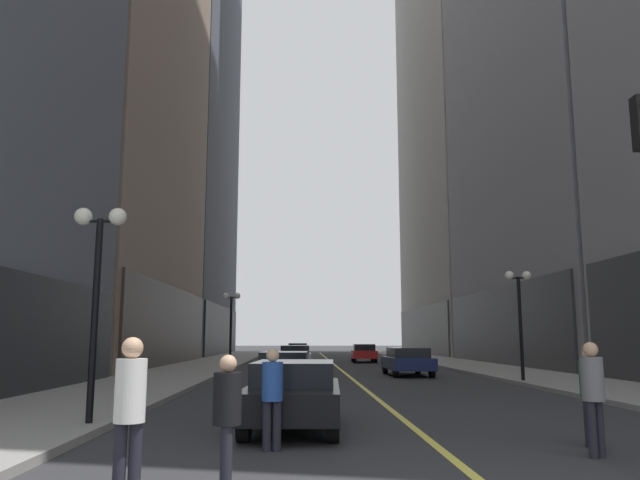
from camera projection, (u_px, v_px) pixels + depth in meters
name	position (u px, v px, depth m)	size (l,w,h in m)	color
ground_plane	(336.00, 366.00, 39.60)	(200.00, 200.00, 0.00)	#2D2D30
sidewalk_left	(207.00, 365.00, 39.35)	(4.50, 78.00, 0.15)	gray
sidewalk_right	(463.00, 364.00, 39.86)	(4.50, 78.00, 0.15)	gray
lane_centre_stripe	(336.00, 366.00, 39.60)	(0.16, 70.00, 0.01)	#E5D64C
building_left_mid	(75.00, 34.00, 42.05)	(14.71, 24.00, 44.71)	gray
building_left_far	(173.00, 28.00, 69.44)	(12.80, 26.00, 72.72)	#4C515B
car_black	(294.00, 392.00, 12.27)	(1.99, 4.30, 1.32)	black
car_green	(284.00, 370.00, 20.75)	(1.92, 4.13, 1.32)	#196038
car_navy	(407.00, 360.00, 29.48)	(1.95, 4.69, 1.32)	#141E4C
car_silver	(295.00, 355.00, 37.81)	(1.96, 4.71, 1.32)	#B7B7BC
car_red	(364.00, 352.00, 45.56)	(1.94, 4.81, 1.32)	#B21919
car_white	(297.00, 350.00, 52.60)	(1.92, 4.11, 1.32)	silver
pedestrian_in_white_shirt	(130.00, 405.00, 6.79)	(0.41, 0.41, 1.80)	black
pedestrian_in_green_parka	(590.00, 389.00, 10.32)	(0.41, 0.41, 1.63)	black
pedestrian_in_black_coat	(227.00, 412.00, 7.32)	(0.38, 0.38, 1.59)	black
pedestrian_in_grey_suit	(593.00, 390.00, 9.45)	(0.45, 0.45, 1.73)	black
pedestrian_in_blue_hoodie	(272.00, 391.00, 9.99)	(0.35, 0.35, 1.61)	black
street_lamp_left_near	(98.00, 265.00, 12.49)	(1.06, 0.36, 4.43)	black
street_lamp_left_far	(231.00, 313.00, 36.42)	(1.06, 0.36, 4.43)	black
street_lamp_right_mid	(519.00, 300.00, 24.48)	(1.06, 0.36, 4.43)	black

